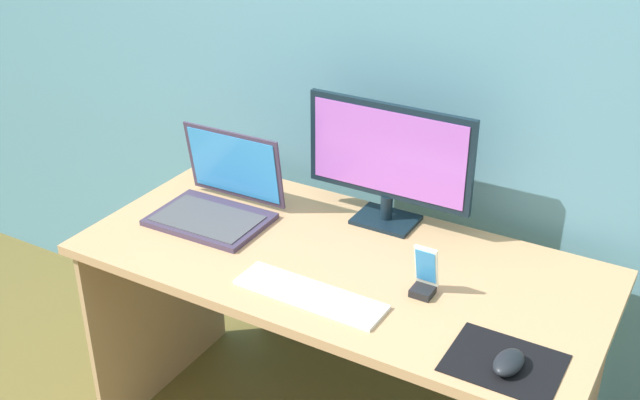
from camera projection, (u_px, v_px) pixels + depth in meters
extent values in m
cube|color=teal|center=(416.00, 29.00, 2.20)|extent=(6.00, 0.04, 2.50)
cube|color=tan|center=(340.00, 262.00, 2.12)|extent=(1.44, 0.68, 0.03)
cube|color=tan|center=(161.00, 299.00, 2.59)|extent=(0.02, 0.64, 0.69)
cube|color=black|center=(386.00, 220.00, 2.29)|extent=(0.18, 0.14, 0.01)
cylinder|color=black|center=(386.00, 207.00, 2.27)|extent=(0.04, 0.04, 0.07)
cube|color=black|center=(389.00, 151.00, 2.19)|extent=(0.51, 0.02, 0.28)
cube|color=#A559BF|center=(387.00, 153.00, 2.18)|extent=(0.47, 0.00, 0.25)
cube|color=#3E3148|center=(210.00, 219.00, 2.29)|extent=(0.34, 0.24, 0.02)
cube|color=#47474C|center=(207.00, 218.00, 2.28)|extent=(0.30, 0.19, 0.00)
cube|color=#3E3148|center=(234.00, 165.00, 2.34)|extent=(0.34, 0.05, 0.23)
cube|color=#338CD8|center=(233.00, 165.00, 2.34)|extent=(0.31, 0.04, 0.20)
cube|color=white|center=(310.00, 295.00, 1.95)|extent=(0.40, 0.12, 0.01)
cube|color=black|center=(504.00, 363.00, 1.72)|extent=(0.25, 0.20, 0.00)
ellipsoid|color=black|center=(509.00, 362.00, 1.69)|extent=(0.07, 0.11, 0.04)
cube|color=black|center=(423.00, 291.00, 1.95)|extent=(0.06, 0.05, 0.02)
cube|color=white|center=(426.00, 266.00, 1.93)|extent=(0.06, 0.04, 0.12)
cube|color=#338CD8|center=(426.00, 266.00, 1.93)|extent=(0.05, 0.03, 0.10)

